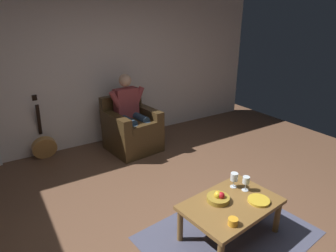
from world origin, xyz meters
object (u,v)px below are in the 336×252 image
Objects in this scene: person_seated at (130,110)px; decorative_dish at (259,200)px; guitar at (44,145)px; fruit_bowl at (218,198)px; coffee_table at (231,207)px; wine_glass_far at (234,178)px; wine_glass_near at (246,181)px; armchair at (132,130)px; candle_jar at (233,222)px.

person_seated reaches higher than decorative_dish.
fruit_bowl is (-1.15, 2.75, 0.22)m from guitar.
coffee_table is 6.14× the size of wine_glass_far.
wine_glass_near is at bearing 117.03° from wine_glass_far.
armchair is 2.33m from fruit_bowl.
armchair reaches higher than wine_glass_far.
guitar is (1.32, -0.43, -0.12)m from armchair.
person_seated is 2.36m from wine_glass_near.
wine_glass_near is (-0.27, -0.08, 0.17)m from coffee_table.
person_seated reaches higher than candle_jar.
armchair is 0.86× the size of coffee_table.
person_seated is 5.82× the size of decorative_dish.
decorative_dish is (-0.24, 0.13, 0.07)m from coffee_table.
armchair is at bearing -91.73° from coffee_table.
candle_jar reaches higher than decorative_dish.
guitar is 3.04m from wine_glass_far.
wine_glass_far is 1.87× the size of candle_jar.
coffee_table is 4.52× the size of fruit_bowl.
decorative_dish is at bearing 146.16° from fruit_bowl.
fruit_bowl reaches higher than coffee_table.
person_seated reaches higher than fruit_bowl.
guitar is at bearing -66.43° from coffee_table.
wine_glass_far is at bearing 87.22° from person_seated.
person_seated reaches higher than guitar.
coffee_table is 1.02× the size of guitar.
wine_glass_far is (-1.46, 2.65, 0.30)m from guitar.
guitar reaches higher than wine_glass_far.
decorative_dish is (-0.33, 0.22, -0.03)m from fruit_bowl.
decorative_dish is (0.03, 0.21, -0.10)m from wine_glass_near.
person_seated is at bearing -91.71° from coffee_table.
candle_jar is at bearing 69.33° from fruit_bowl.
coffee_table is 4.77× the size of decorative_dish.
decorative_dish is at bearing 87.32° from armchair.
wine_glass_near is at bearing 88.45° from person_seated.
wine_glass_near is 0.24m from decorative_dish.
armchair is 0.71× the size of person_seated.
wine_glass_far reaches higher than decorative_dish.
armchair is 2.35m from wine_glass_near.
wine_glass_far is 0.74× the size of fruit_bowl.
armchair reaches higher than decorative_dish.
guitar reaches higher than candle_jar.
guitar is 6.16× the size of wine_glass_near.
armchair is 1.39m from guitar.
person_seated is at bearing -96.20° from candle_jar.
person_seated is at bearing -86.30° from wine_glass_far.
wine_glass_far reaches higher than candle_jar.
fruit_bowl reaches higher than decorative_dish.
wine_glass_near is (-0.20, 2.34, -0.17)m from person_seated.
fruit_bowl is (0.31, 0.10, -0.08)m from wine_glass_far.
coffee_table is at bearing 134.17° from fruit_bowl.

